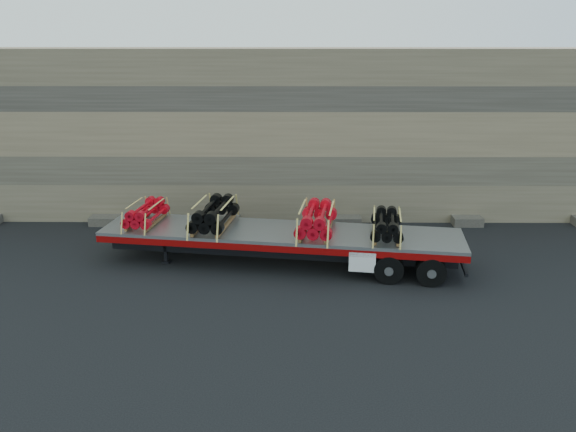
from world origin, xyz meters
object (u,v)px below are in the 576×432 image
bundle_midfront (214,215)px  bundle_midrear (317,220)px  bundle_rear (387,225)px  trailer (280,247)px  bundle_front (146,214)px

bundle_midfront → bundle_midrear: bundle_midfront is taller
bundle_midfront → bundle_rear: bundle_midfront is taller
trailer → bundle_front: size_ratio=6.11×
trailer → bundle_midrear: 1.60m
bundle_front → bundle_rear: (8.19, -1.21, 0.01)m
trailer → bundle_rear: bundle_rear is taller
trailer → bundle_front: bundle_front is taller
trailer → bundle_rear: bearing=0.0°
bundle_front → bundle_midfront: bearing=0.0°
bundle_midfront → bundle_rear: (5.77, -0.85, -0.07)m
trailer → bundle_midrear: size_ratio=5.09×
bundle_midrear → bundle_front: bearing=180.0°
bundle_front → bundle_midfront: bundle_midfront is taller
bundle_front → bundle_midrear: 5.98m
bundle_front → bundle_rear: size_ratio=0.98×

